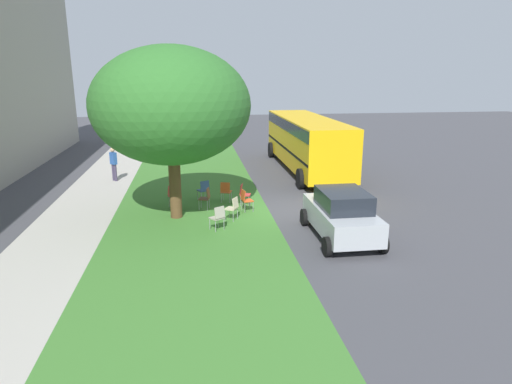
# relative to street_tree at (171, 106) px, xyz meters

# --- Properties ---
(ground) EXTENTS (80.00, 80.00, 0.00)m
(ground) POSITION_rel_street_tree_xyz_m (0.32, -3.81, -4.16)
(ground) COLOR #424247
(grass_verge) EXTENTS (48.00, 6.00, 0.01)m
(grass_verge) POSITION_rel_street_tree_xyz_m (0.32, -0.61, -4.15)
(grass_verge) COLOR #3D752D
(grass_verge) RESTS_ON ground
(sidewalk_strip) EXTENTS (48.00, 2.80, 0.01)m
(sidewalk_strip) POSITION_rel_street_tree_xyz_m (0.32, 3.79, -4.15)
(sidewalk_strip) COLOR #ADA89E
(sidewalk_strip) RESTS_ON ground
(street_tree) EXTENTS (5.68, 5.68, 6.27)m
(street_tree) POSITION_rel_street_tree_xyz_m (0.00, 0.00, 0.00)
(street_tree) COLOR brown
(street_tree) RESTS_ON ground
(chair_0) EXTENTS (0.58, 0.57, 0.88)m
(chair_0) POSITION_rel_street_tree_xyz_m (-1.69, -1.48, -3.64)
(chair_0) COLOR #ADA393
(chair_0) RESTS_ON ground
(chair_1) EXTENTS (0.57, 0.58, 0.88)m
(chair_1) POSITION_rel_street_tree_xyz_m (1.32, 0.15, -3.64)
(chair_1) COLOR #B7332D
(chair_1) RESTS_ON ground
(chair_2) EXTENTS (0.50, 0.50, 0.88)m
(chair_2) POSITION_rel_street_tree_xyz_m (0.32, -2.68, -3.64)
(chair_2) COLOR #C64C1E
(chair_2) RESTS_ON ground
(chair_3) EXTENTS (0.56, 0.55, 0.88)m
(chair_3) POSITION_rel_street_tree_xyz_m (2.10, -1.10, -3.64)
(chair_3) COLOR #335184
(chair_3) RESTS_ON ground
(chair_4) EXTENTS (0.57, 0.57, 0.88)m
(chair_4) POSITION_rel_street_tree_xyz_m (-0.66, -2.09, -3.64)
(chair_4) COLOR beige
(chair_4) RESTS_ON ground
(chair_5) EXTENTS (0.51, 0.51, 0.88)m
(chair_5) POSITION_rel_street_tree_xyz_m (0.84, -1.14, -3.64)
(chair_5) COLOR brown
(chair_5) RESTS_ON ground
(chair_6) EXTENTS (0.53, 0.52, 0.88)m
(chair_6) POSITION_rel_street_tree_xyz_m (1.72, -2.01, -3.64)
(chair_6) COLOR #C64C1E
(chair_6) RESTS_ON ground
(chair_7) EXTENTS (0.52, 0.52, 0.88)m
(chair_7) POSITION_rel_street_tree_xyz_m (1.22, -2.71, -3.64)
(chair_7) COLOR #B7332D
(chair_7) RESTS_ON ground
(parked_car) EXTENTS (3.70, 1.92, 1.65)m
(parked_car) POSITION_rel_street_tree_xyz_m (-3.01, -5.44, -3.32)
(parked_car) COLOR #ADB2B7
(parked_car) RESTS_ON ground
(school_bus) EXTENTS (10.40, 2.80, 2.88)m
(school_bus) POSITION_rel_street_tree_xyz_m (7.48, -6.92, -2.40)
(school_bus) COLOR yellow
(school_bus) RESTS_ON ground
(pedestrian_0) EXTENTS (0.40, 0.39, 1.69)m
(pedestrian_0) POSITION_rel_street_tree_xyz_m (6.31, 3.25, -3.23)
(pedestrian_0) COLOR #3F3851
(pedestrian_0) RESTS_ON ground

